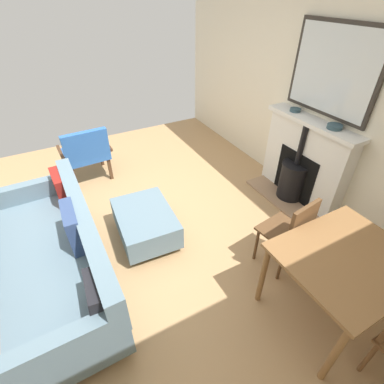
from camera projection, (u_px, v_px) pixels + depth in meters
ground_plane at (128, 233)px, 3.40m from camera, size 4.98×5.53×0.01m
wall_left at (307, 83)px, 3.51m from camera, size 0.12×5.53×2.84m
fireplace at (301, 165)px, 3.71m from camera, size 0.54×1.29×1.11m
mirror_over_mantel at (333, 71)px, 3.07m from camera, size 0.04×1.10×0.96m
mantel_bowl_near at (295, 110)px, 3.56m from camera, size 0.14×0.14×0.04m
mantel_bowl_far at (335, 126)px, 3.14m from camera, size 0.16×0.16×0.05m
sofa at (60, 256)px, 2.66m from camera, size 0.85×2.08×0.82m
ottoman at (145, 222)px, 3.21m from camera, size 0.65×0.86×0.37m
armchair_accent at (86, 151)px, 4.05m from camera, size 0.70×0.60×0.83m
dining_table at (345, 264)px, 2.22m from camera, size 1.01×0.85×0.73m
dining_chair_near_fireplace at (291, 230)px, 2.70m from camera, size 0.45×0.45×0.88m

